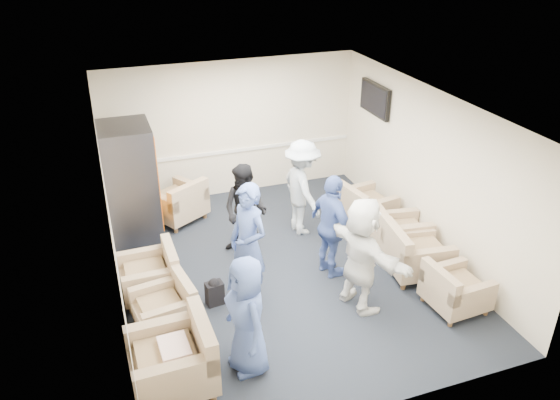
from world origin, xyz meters
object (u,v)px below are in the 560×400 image
object	(u,v)px
person_mid_left	(249,244)
person_mid_right	(332,227)
person_front_left	(247,316)
armchair_right_far	(364,208)
armchair_left_mid	(168,308)
vending_machine	(131,185)
person_front_right	(362,255)
person_back_right	(302,188)
armchair_left_far	(153,275)
armchair_right_midfar	(398,235)
armchair_right_near	(453,291)
armchair_right_midnear	(413,254)
armchair_left_near	(177,361)
armchair_corner	(179,203)
person_back_left	(246,211)

from	to	relation	value
person_mid_left	person_mid_right	world-z (taller)	person_mid_left
person_mid_left	person_front_left	bearing A→B (deg)	-43.72
armchair_right_far	person_mid_left	distance (m)	2.98
armchair_left_mid	vending_machine	bearing A→B (deg)	174.13
person_front_right	person_back_right	bearing A→B (deg)	-12.78
armchair_left_far	armchair_right_midfar	xyz separation A→B (m)	(4.00, -0.19, 0.00)
armchair_right_near	vending_machine	xyz separation A→B (m)	(-4.03, 3.44, 0.74)
armchair_left_far	armchair_right_midfar	distance (m)	4.00
armchair_right_midnear	person_front_left	world-z (taller)	person_front_left
armchair_left_near	person_back_right	xyz separation A→B (m)	(2.72, 2.92, 0.48)
armchair_right_midnear	armchair_right_far	xyz separation A→B (m)	(-0.00, 1.67, -0.01)
armchair_right_midfar	person_mid_right	world-z (taller)	person_mid_right
armchair_right_midfar	person_mid_right	xyz separation A→B (m)	(-1.31, -0.20, 0.52)
armchair_corner	person_front_left	distance (m)	4.05
person_back_left	armchair_left_mid	bearing A→B (deg)	-94.88
armchair_right_near	armchair_right_midnear	distance (m)	0.96
armchair_corner	person_front_right	bearing A→B (deg)	89.65
person_mid_left	armchair_right_far	bearing A→B (deg)	92.09
person_mid_left	person_back_right	xyz separation A→B (m)	(1.42, 1.54, -0.05)
armchair_corner	armchair_left_near	bearing A→B (deg)	48.84
armchair_right_near	armchair_right_far	bearing A→B (deg)	-2.15
armchair_right_midfar	person_mid_right	size ratio (longest dim) A/B	0.56
armchair_left_near	armchair_left_far	distance (m)	1.93
armchair_left_near	person_mid_right	bearing A→B (deg)	118.72
armchair_right_near	armchair_left_far	bearing A→B (deg)	62.23
armchair_left_far	person_front_left	world-z (taller)	person_front_left
vending_machine	person_front_left	bearing A→B (deg)	-74.96
armchair_right_near	person_mid_right	xyz separation A→B (m)	(-1.28, 1.39, 0.54)
armchair_left_far	armchair_right_far	xyz separation A→B (m)	(3.90, 0.85, 0.01)
armchair_left_near	person_front_right	xyz separation A→B (m)	(2.72, 0.67, 0.48)
armchair_corner	person_mid_right	xyz separation A→B (m)	(1.93, -2.50, 0.49)
armchair_left_near	person_back_left	distance (m)	3.03
armchair_right_midnear	person_mid_right	distance (m)	1.38
armchair_left_far	armchair_right_near	bearing A→B (deg)	64.95
armchair_right_midfar	armchair_right_midnear	bearing A→B (deg)	-179.32
person_front_left	person_back_right	bearing A→B (deg)	140.29
armchair_right_near	armchair_right_far	world-z (taller)	armchair_right_far
armchair_left_far	vending_machine	distance (m)	1.82
armchair_left_near	armchair_right_midnear	size ratio (longest dim) A/B	0.99
armchair_right_near	armchair_right_midfar	bearing A→B (deg)	-4.83
vending_machine	person_front_right	world-z (taller)	vending_machine
vending_machine	person_back_right	size ratio (longest dim) A/B	1.22
armchair_left_far	armchair_right_midnear	bearing A→B (deg)	77.16
vending_machine	person_back_left	bearing A→B (deg)	-31.97
armchair_right_far	person_mid_right	xyz separation A→B (m)	(-1.21, -1.23, 0.50)
person_front_left	vending_machine	bearing A→B (deg)	-172.22
person_front_right	armchair_corner	bearing A→B (deg)	17.72
armchair_right_near	person_front_right	size ratio (longest dim) A/B	0.47
armchair_right_near	armchair_left_mid	bearing A→B (deg)	72.35
person_mid_left	person_front_right	bearing A→B (deg)	37.17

